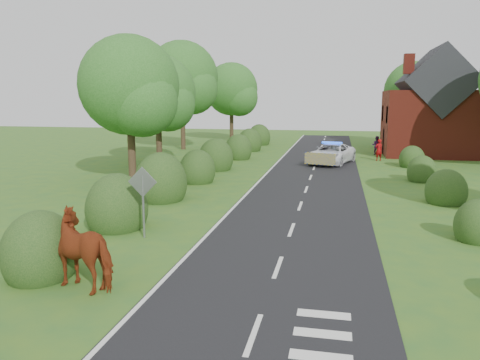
% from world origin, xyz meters
% --- Properties ---
extents(ground, '(120.00, 120.00, 0.00)m').
position_xyz_m(ground, '(0.00, 0.00, 0.00)').
color(ground, '#316327').
extents(road, '(6.00, 70.00, 0.02)m').
position_xyz_m(road, '(0.00, 15.00, 0.01)').
color(road, black).
rests_on(road, ground).
extents(road_markings, '(4.96, 70.00, 0.01)m').
position_xyz_m(road_markings, '(-1.60, 12.93, 0.03)').
color(road_markings, white).
rests_on(road_markings, road).
extents(hedgerow_left, '(2.75, 50.41, 3.00)m').
position_xyz_m(hedgerow_left, '(-6.51, 11.69, 0.75)').
color(hedgerow_left, '#153A16').
rests_on(hedgerow_left, ground).
extents(hedgerow_right, '(2.10, 45.78, 2.10)m').
position_xyz_m(hedgerow_right, '(6.60, 11.21, 0.55)').
color(hedgerow_right, '#153A16').
rests_on(hedgerow_right, ground).
extents(tree_left_a, '(5.74, 5.60, 8.38)m').
position_xyz_m(tree_left_a, '(-9.75, 11.86, 5.34)').
color(tree_left_a, '#332316').
rests_on(tree_left_a, ground).
extents(tree_left_b, '(5.74, 5.60, 8.07)m').
position_xyz_m(tree_left_b, '(-11.25, 19.86, 5.04)').
color(tree_left_b, '#332316').
rests_on(tree_left_b, ground).
extents(tree_left_c, '(6.97, 6.80, 10.22)m').
position_xyz_m(tree_left_c, '(-12.70, 29.83, 6.53)').
color(tree_left_c, '#332316').
rests_on(tree_left_c, ground).
extents(tree_left_d, '(6.15, 6.00, 8.89)m').
position_xyz_m(tree_left_d, '(-10.23, 39.85, 5.64)').
color(tree_left_d, '#332316').
rests_on(tree_left_d, ground).
extents(tree_right_c, '(6.15, 6.00, 8.58)m').
position_xyz_m(tree_right_c, '(9.27, 37.85, 5.34)').
color(tree_right_c, '#332316').
rests_on(tree_right_c, ground).
extents(road_sign, '(1.06, 0.08, 2.53)m').
position_xyz_m(road_sign, '(-5.00, 2.00, 1.65)').
color(road_sign, gray).
rests_on(road_sign, ground).
extents(house, '(8.00, 7.40, 9.17)m').
position_xyz_m(house, '(9.49, 30.00, 3.79)').
color(house, maroon).
rests_on(house, ground).
extents(cow, '(2.62, 1.81, 1.69)m').
position_xyz_m(cow, '(-4.68, -2.27, 0.85)').
color(cow, maroon).
rests_on(cow, ground).
extents(police_van, '(3.89, 5.88, 1.65)m').
position_xyz_m(police_van, '(1.15, 22.69, 0.75)').
color(police_van, white).
rests_on(police_van, ground).
extents(pedestrian_red, '(0.73, 0.64, 1.69)m').
position_xyz_m(pedestrian_red, '(4.76, 25.23, 0.85)').
color(pedestrian_red, maroon).
rests_on(pedestrian_red, ground).
extents(pedestrian_purple, '(0.94, 0.83, 1.63)m').
position_xyz_m(pedestrian_purple, '(4.89, 29.27, 0.82)').
color(pedestrian_purple, '#431A4F').
rests_on(pedestrian_purple, ground).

